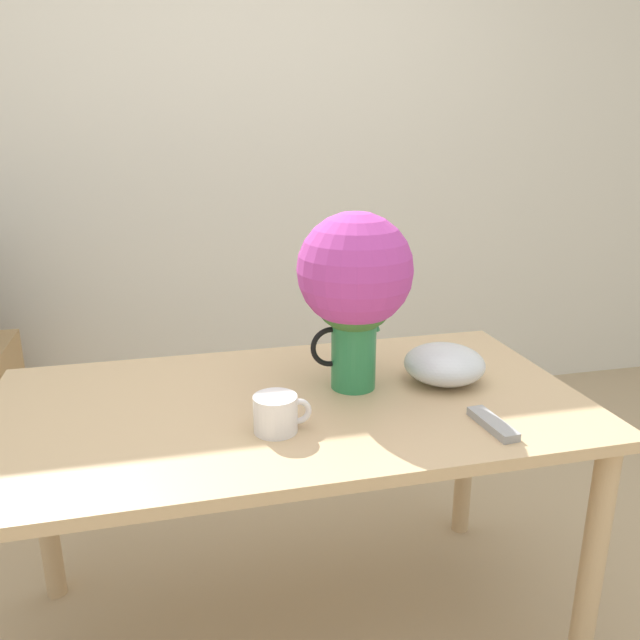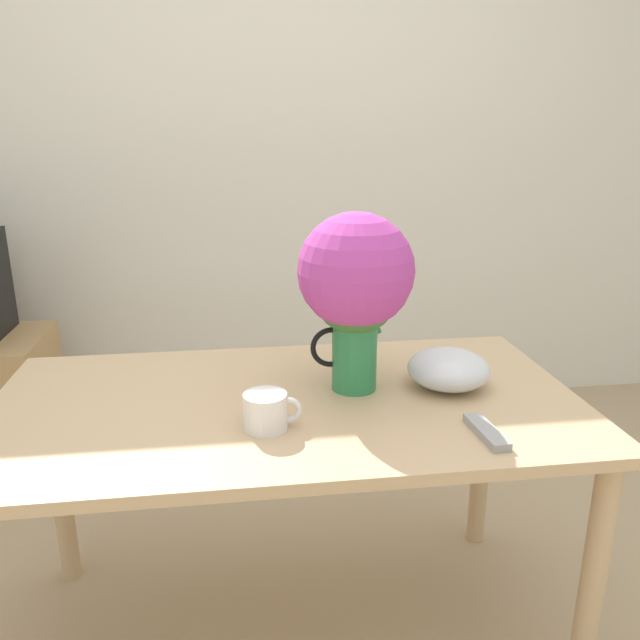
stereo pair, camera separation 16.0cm
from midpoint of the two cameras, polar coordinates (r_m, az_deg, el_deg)
name	(u,v)px [view 2 (the right image)]	position (r m, az deg, el deg)	size (l,w,h in m)	color
wall_back	(267,153)	(3.07, -3.29, 15.02)	(8.00, 0.05, 2.60)	silver
table	(288,433)	(1.66, -0.18, -10.33)	(1.51, 0.81, 0.75)	tan
flower_vase	(356,283)	(1.60, 6.14, 3.36)	(0.30, 0.30, 0.47)	#2D844C
coffee_mug	(267,411)	(1.45, -1.73, -8.42)	(0.14, 0.10, 0.09)	white
white_bowl	(448,369)	(1.73, 14.29, -4.40)	(0.22, 0.22, 0.10)	silver
remote_control	(486,432)	(1.51, 17.98, -9.78)	(0.05, 0.16, 0.02)	#999999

